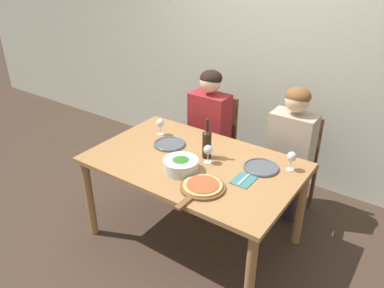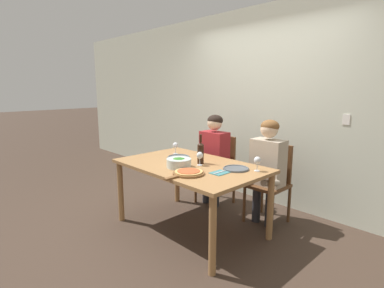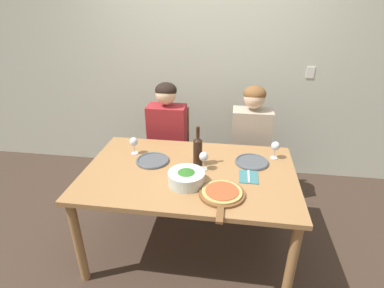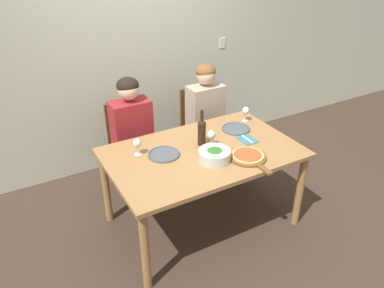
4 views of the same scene
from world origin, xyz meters
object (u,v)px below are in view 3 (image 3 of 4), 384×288
(person_man, at_px, (251,136))
(pizza_on_board, at_px, (222,193))
(wine_bottle, at_px, (198,150))
(broccoli_bowl, at_px, (186,178))
(chair_left, at_px, (170,147))
(dinner_plate_right, at_px, (252,162))
(fork_on_napkin, at_px, (249,177))
(wine_glass_centre, at_px, (204,157))
(wine_glass_right, at_px, (275,147))
(person_woman, at_px, (167,131))
(wine_glass_left, at_px, (134,143))
(dinner_plate_left, at_px, (153,160))
(chair_right, at_px, (249,152))

(person_man, height_order, pizza_on_board, person_man)
(wine_bottle, bearing_deg, broccoli_bowl, -99.15)
(chair_left, relative_size, dinner_plate_right, 3.47)
(wine_bottle, distance_m, fork_on_napkin, 0.44)
(wine_glass_centre, bearing_deg, wine_glass_right, 24.98)
(wine_bottle, distance_m, broccoli_bowl, 0.30)
(wine_bottle, distance_m, wine_glass_right, 0.65)
(wine_bottle, bearing_deg, person_woman, 121.34)
(wine_glass_centre, bearing_deg, wine_glass_left, 164.07)
(person_man, bearing_deg, wine_glass_right, -69.36)
(wine_glass_right, bearing_deg, wine_glass_left, -175.75)
(wine_bottle, bearing_deg, dinner_plate_right, 11.63)
(chair_left, xyz_separation_m, dinner_plate_left, (0.03, -0.77, 0.27))
(wine_glass_left, xyz_separation_m, wine_glass_centre, (0.61, -0.17, 0.00))
(dinner_plate_right, bearing_deg, person_man, 88.65)
(wine_glass_right, bearing_deg, chair_right, 106.87)
(fork_on_napkin, bearing_deg, chair_right, 87.18)
(pizza_on_board, bearing_deg, person_man, 77.55)
(chair_left, height_order, chair_right, same)
(dinner_plate_right, bearing_deg, chair_right, 88.87)
(dinner_plate_left, relative_size, pizza_on_board, 0.59)
(broccoli_bowl, xyz_separation_m, wine_glass_centre, (0.10, 0.21, 0.06))
(wine_glass_right, relative_size, fork_on_napkin, 0.84)
(chair_right, distance_m, wine_glass_centre, 0.99)
(person_woman, bearing_deg, wine_glass_left, -106.40)
(wine_bottle, height_order, dinner_plate_left, wine_bottle)
(chair_right, distance_m, broccoli_bowl, 1.19)
(broccoli_bowl, distance_m, dinner_plate_left, 0.43)
(wine_bottle, distance_m, dinner_plate_left, 0.39)
(broccoli_bowl, relative_size, wine_glass_left, 1.75)
(wine_glass_centre, bearing_deg, person_man, 61.52)
(pizza_on_board, bearing_deg, chair_left, 117.96)
(chair_left, relative_size, dinner_plate_left, 3.47)
(person_man, relative_size, pizza_on_board, 2.74)
(fork_on_napkin, bearing_deg, wine_glass_left, 165.87)
(wine_bottle, relative_size, wine_glass_centre, 2.17)
(chair_right, bearing_deg, pizza_on_board, -101.28)
(person_man, distance_m, wine_glass_centre, 0.83)
(person_woman, xyz_separation_m, person_man, (0.84, 0.00, 0.00))
(wine_bottle, distance_m, wine_glass_centre, 0.09)
(chair_right, xyz_separation_m, dinner_plate_left, (-0.81, -0.77, 0.27))
(dinner_plate_left, relative_size, fork_on_napkin, 1.50)
(person_woman, bearing_deg, wine_glass_centre, -57.86)
(dinner_plate_right, height_order, wine_glass_centre, wine_glass_centre)
(dinner_plate_right, bearing_deg, wine_glass_right, 29.66)
(wine_glass_right, bearing_deg, broccoli_bowl, -144.27)
(dinner_plate_left, bearing_deg, chair_right, 43.23)
(person_man, distance_m, wine_bottle, 0.80)
(wine_glass_left, distance_m, wine_glass_centre, 0.64)
(dinner_plate_left, bearing_deg, wine_glass_centre, -8.63)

